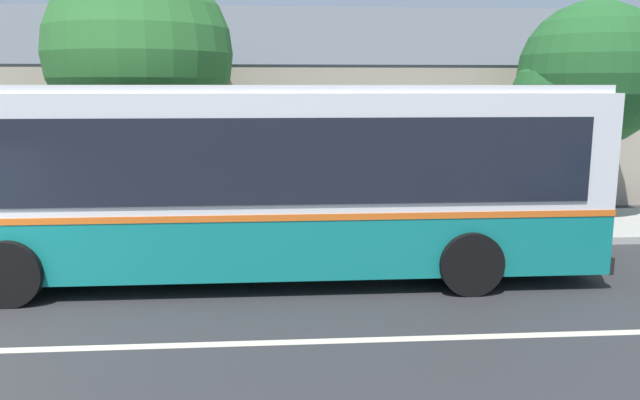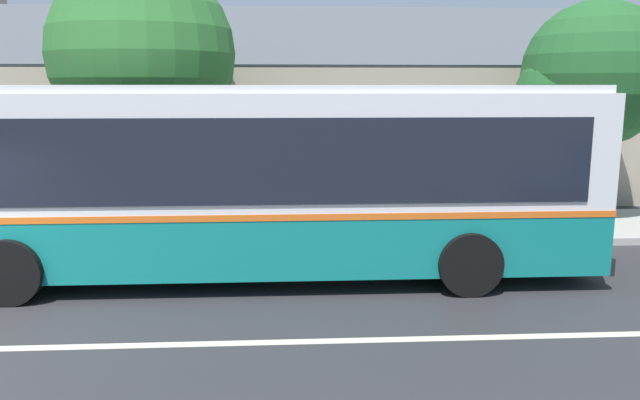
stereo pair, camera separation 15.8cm
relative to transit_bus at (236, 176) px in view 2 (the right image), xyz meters
name	(u,v)px [view 2 (the right image)]	position (x,y,z in m)	size (l,w,h in m)	color
sidewalk_far	(64,233)	(-3.98, 3.10, -1.66)	(60.00, 3.00, 0.15)	#ADAAA3
community_building	(206,124)	(-1.78, 10.57, 0.24)	(25.96, 9.79, 6.78)	tan
transit_bus	(236,176)	(0.00, 0.00, 0.00)	(11.95, 2.80, 3.23)	#147F7A
street_tree_primary	(588,80)	(7.79, 3.76, 1.62)	(3.50, 3.33, 5.14)	#4C3828
street_tree_secondary	(141,61)	(-2.37, 4.14, 2.04)	(4.14, 4.14, 5.99)	#4C3828
bus_stop_sign	(536,163)	(5.98, 2.09, -0.09)	(0.36, 0.07, 2.40)	gray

